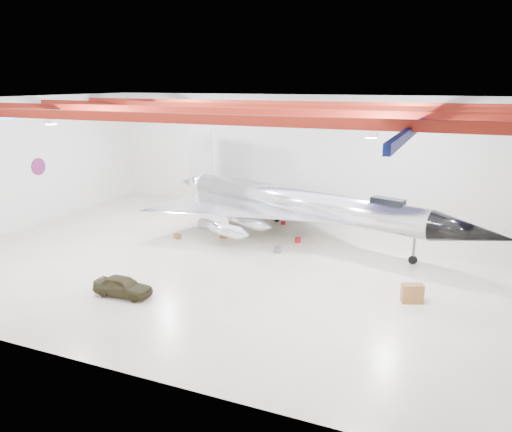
% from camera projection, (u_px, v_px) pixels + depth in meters
% --- Properties ---
extents(floor, '(40.00, 40.00, 0.00)m').
position_uv_depth(floor, '(237.00, 258.00, 35.42)').
color(floor, '#C2B79A').
rests_on(floor, ground).
extents(wall_back, '(40.00, 0.00, 40.00)m').
position_uv_depth(wall_back, '(303.00, 154.00, 47.34)').
color(wall_back, silver).
rests_on(wall_back, floor).
extents(wall_left, '(0.00, 30.00, 30.00)m').
position_uv_depth(wall_left, '(19.00, 164.00, 41.48)').
color(wall_left, silver).
rests_on(wall_left, floor).
extents(ceiling, '(40.00, 40.00, 0.00)m').
position_uv_depth(ceiling, '(235.00, 100.00, 32.56)').
color(ceiling, '#0A0F38').
rests_on(ceiling, wall_back).
extents(ceiling_structure, '(39.50, 29.50, 1.08)m').
position_uv_depth(ceiling_structure, '(235.00, 110.00, 32.73)').
color(ceiling_structure, maroon).
rests_on(ceiling_structure, ceiling).
extents(wall_roundel, '(0.10, 1.50, 1.50)m').
position_uv_depth(wall_roundel, '(38.00, 167.00, 43.37)').
color(wall_roundel, '#B21414').
rests_on(wall_roundel, wall_left).
extents(jet_aircraft, '(28.92, 21.05, 8.08)m').
position_uv_depth(jet_aircraft, '(299.00, 205.00, 39.52)').
color(jet_aircraft, silver).
rests_on(jet_aircraft, floor).
extents(jeep, '(3.59, 1.58, 1.20)m').
position_uv_depth(jeep, '(123.00, 286.00, 29.08)').
color(jeep, '#322E19').
rests_on(jeep, floor).
extents(desk, '(1.33, 0.98, 1.10)m').
position_uv_depth(desk, '(412.00, 293.00, 28.19)').
color(desk, brown).
rests_on(desk, floor).
extents(crate_ply, '(0.67, 0.61, 0.38)m').
position_uv_depth(crate_ply, '(177.00, 236.00, 39.82)').
color(crate_ply, olive).
rests_on(crate_ply, floor).
extents(toolbox_red, '(0.49, 0.44, 0.28)m').
position_uv_depth(toolbox_red, '(283.00, 223.00, 43.83)').
color(toolbox_red, '#A9101A').
rests_on(toolbox_red, floor).
extents(engine_drum, '(0.57, 0.57, 0.44)m').
position_uv_depth(engine_drum, '(278.00, 250.00, 36.53)').
color(engine_drum, '#59595B').
rests_on(engine_drum, floor).
extents(crate_small, '(0.40, 0.33, 0.26)m').
position_uv_depth(crate_small, '(230.00, 222.00, 44.08)').
color(crate_small, '#59595B').
rests_on(crate_small, floor).
extents(tool_chest, '(0.50, 0.50, 0.41)m').
position_uv_depth(tool_chest, '(298.00, 240.00, 38.84)').
color(tool_chest, '#A9101A').
rests_on(tool_chest, floor).
extents(oil_barrel, '(0.55, 0.46, 0.35)m').
position_uv_depth(oil_barrel, '(223.00, 236.00, 39.97)').
color(oil_barrel, olive).
rests_on(oil_barrel, floor).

